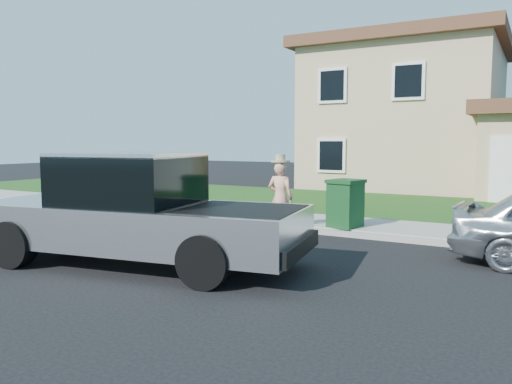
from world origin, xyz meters
The scene contains 8 objects.
ground centered at (0.00, 0.00, 0.00)m, with size 80.00×80.00×0.00m, color black.
curb centered at (1.00, 2.90, 0.06)m, with size 40.00×0.20×0.12m, color gray.
sidewalk centered at (1.00, 4.00, 0.07)m, with size 40.00×2.00×0.15m, color gray.
lawn centered at (1.00, 8.50, 0.05)m, with size 40.00×7.00×0.10m, color #134316.
house centered at (1.31, 16.38, 3.17)m, with size 14.00×11.30×6.85m.
pickup_truck centered at (-0.53, -1.48, 0.94)m, with size 6.37×3.04×2.01m.
woman centered at (0.36, 2.47, 0.90)m, with size 0.65×0.46×1.90m.
trash_bin centered at (1.68, 3.33, 0.73)m, with size 0.84×0.92×1.15m.
Camera 1 is at (5.69, -8.10, 2.20)m, focal length 35.00 mm.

